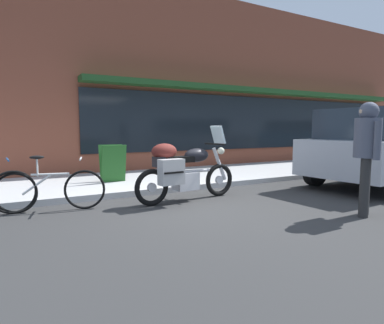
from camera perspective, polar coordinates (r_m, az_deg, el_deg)
The scene contains 7 objects.
ground_plane at distance 5.78m, azimuth 1.13°, elevation -7.62°, with size 80.00×80.00×0.00m, color #313131.
storefront_building at distance 12.57m, azimuth 12.40°, elevation 12.14°, with size 18.79×0.90×5.62m.
sidewalk_curb at distance 14.16m, azimuth 27.87°, elevation -0.06°, with size 30.00×3.11×0.12m.
touring_motorcycle at distance 6.00m, azimuth -1.58°, elevation -1.25°, with size 2.16×0.79×1.40m.
parked_bicycle at distance 5.81m, azimuth -23.38°, elevation -4.37°, with size 1.67×0.55×0.92m.
pedestrian_walking at distance 5.64m, azimuth 28.14°, elevation 2.66°, with size 0.50×0.52×1.74m.
sandwich_board_sign at distance 7.79m, azimuth -13.63°, elevation -0.20°, with size 0.55×0.40×0.85m.
Camera 1 is at (-2.82, -4.87, 1.34)m, focal length 30.68 mm.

